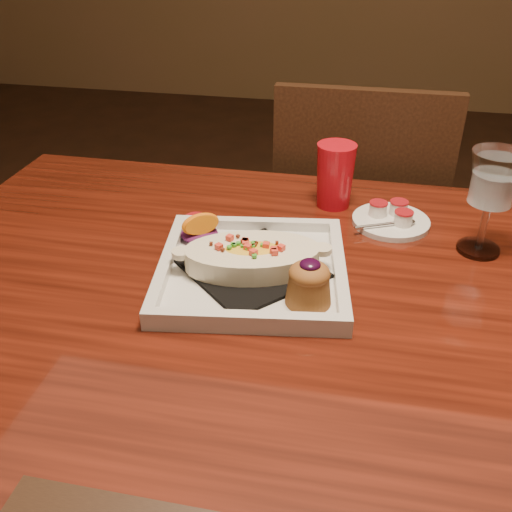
% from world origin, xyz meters
% --- Properties ---
extents(table, '(1.50, 0.90, 0.75)m').
position_xyz_m(table, '(0.00, 0.00, 0.65)').
color(table, maroon).
rests_on(table, floor).
extents(chair_far, '(0.42, 0.42, 0.93)m').
position_xyz_m(chair_far, '(-0.00, 0.63, 0.51)').
color(chair_far, black).
rests_on(chair_far, floor).
extents(plate, '(0.33, 0.33, 0.08)m').
position_xyz_m(plate, '(-0.14, 0.03, 0.78)').
color(plate, silver).
rests_on(plate, table).
extents(goblet, '(0.09, 0.09, 0.18)m').
position_xyz_m(goblet, '(0.21, 0.19, 0.87)').
color(goblet, silver).
rests_on(goblet, table).
extents(saucer, '(0.14, 0.14, 0.10)m').
position_xyz_m(saucer, '(0.06, 0.26, 0.76)').
color(saucer, silver).
rests_on(saucer, table).
extents(creamer_loose, '(0.04, 0.04, 0.03)m').
position_xyz_m(creamer_loose, '(-0.28, 0.16, 0.77)').
color(creamer_loose, silver).
rests_on(creamer_loose, table).
extents(red_tumbler, '(0.08, 0.08, 0.13)m').
position_xyz_m(red_tumbler, '(-0.05, 0.32, 0.81)').
color(red_tumbler, red).
rests_on(red_tumbler, table).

